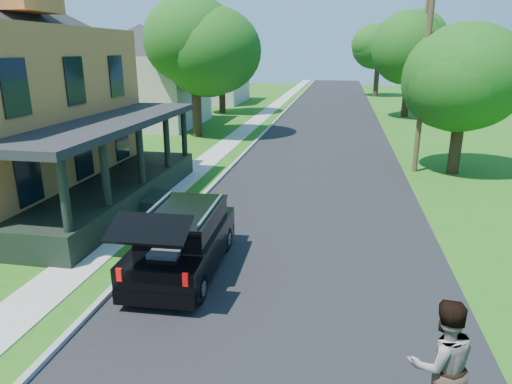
% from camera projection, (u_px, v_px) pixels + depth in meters
% --- Properties ---
extents(ground, '(140.00, 140.00, 0.00)m').
position_uv_depth(ground, '(283.00, 313.00, 9.79)').
color(ground, '#1E5D12').
rests_on(ground, ground).
extents(street, '(8.00, 120.00, 0.02)m').
position_uv_depth(street, '(323.00, 140.00, 28.56)').
color(street, black).
rests_on(street, ground).
extents(curb, '(0.15, 120.00, 0.12)m').
position_uv_depth(curb, '(260.00, 138.00, 29.27)').
color(curb, gray).
rests_on(curb, ground).
extents(sidewalk, '(1.30, 120.00, 0.03)m').
position_uv_depth(sidewalk, '(236.00, 137.00, 29.54)').
color(sidewalk, gray).
rests_on(sidewalk, ground).
extents(front_walk, '(6.50, 1.20, 0.03)m').
position_uv_depth(front_walk, '(52.00, 201.00, 17.07)').
color(front_walk, gray).
rests_on(front_walk, ground).
extents(neighbor_house_mid, '(12.78, 12.78, 8.30)m').
position_uv_depth(neighbor_house_mid, '(143.00, 67.00, 33.42)').
color(neighbor_house_mid, '#B2AC9D').
rests_on(neighbor_house_mid, ground).
extents(neighbor_house_far, '(12.78, 12.78, 8.30)m').
position_uv_depth(neighbor_house_far, '(205.00, 62.00, 48.44)').
color(neighbor_house_far, '#B2AC9D').
rests_on(neighbor_house_far, ground).
extents(black_suv, '(1.93, 4.70, 2.17)m').
position_uv_depth(black_suv, '(183.00, 241.00, 11.42)').
color(black_suv, black).
rests_on(black_suv, ground).
extents(skateboarder, '(1.07, 0.92, 1.91)m').
position_uv_depth(skateboarder, '(441.00, 364.00, 6.13)').
color(skateboarder, black).
rests_on(skateboarder, ground).
extents(tree_left_mid, '(7.87, 8.02, 9.30)m').
position_uv_depth(tree_left_mid, '(194.00, 43.00, 28.21)').
color(tree_left_mid, black).
rests_on(tree_left_mid, ground).
extents(tree_left_far, '(6.12, 5.91, 8.83)m').
position_uv_depth(tree_left_far, '(221.00, 46.00, 39.54)').
color(tree_left_far, black).
rests_on(tree_left_far, ground).
extents(tree_right_near, '(5.09, 4.94, 7.37)m').
position_uv_depth(tree_right_near, '(465.00, 68.00, 19.60)').
color(tree_right_near, black).
rests_on(tree_right_near, ground).
extents(tree_right_mid, '(7.30, 7.03, 9.73)m').
position_uv_depth(tree_right_mid, '(411.00, 36.00, 36.85)').
color(tree_right_mid, black).
rests_on(tree_right_mid, ground).
extents(tree_right_far, '(6.72, 6.40, 8.73)m').
position_uv_depth(tree_right_far, '(378.00, 47.00, 53.84)').
color(tree_right_far, black).
rests_on(tree_right_far, ground).
extents(utility_pole_near, '(1.48, 0.25, 9.53)m').
position_uv_depth(utility_pole_near, '(426.00, 62.00, 19.79)').
color(utility_pole_near, '#4B3222').
rests_on(utility_pole_near, ground).
extents(utility_pole_far, '(1.67, 0.27, 9.95)m').
position_uv_depth(utility_pole_far, '(422.00, 54.00, 35.54)').
color(utility_pole_far, '#4B3222').
rests_on(utility_pole_far, ground).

